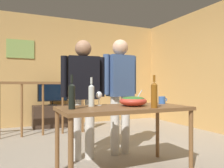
% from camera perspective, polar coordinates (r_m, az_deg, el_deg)
% --- Properties ---
extents(ground_plane, '(7.74, 7.74, 0.00)m').
position_cam_1_polar(ground_plane, '(3.28, 1.52, -18.02)').
color(ground_plane, '#9E9384').
extents(back_wall, '(5.17, 0.10, 2.71)m').
position_cam_1_polar(back_wall, '(5.96, -11.04, 3.21)').
color(back_wall, tan).
rests_on(back_wall, ground_plane).
extents(side_wall_right, '(0.10, 4.46, 2.71)m').
position_cam_1_polar(side_wall_right, '(5.42, 22.54, 3.54)').
color(side_wall_right, tan).
rests_on(side_wall_right, ground_plane).
extents(framed_picture, '(0.61, 0.03, 0.44)m').
position_cam_1_polar(framed_picture, '(5.79, -22.15, 8.23)').
color(framed_picture, '#89AA57').
extents(stair_railing, '(2.43, 0.10, 1.11)m').
position_cam_1_polar(stair_railing, '(4.68, -17.08, -4.40)').
color(stair_railing, brown).
rests_on(stair_railing, ground_plane).
extents(tv_console, '(0.90, 0.40, 0.52)m').
position_cam_1_polar(tv_console, '(5.56, -14.82, -7.87)').
color(tv_console, '#38281E').
rests_on(tv_console, ground_plane).
extents(flat_screen_tv, '(0.69, 0.12, 0.52)m').
position_cam_1_polar(flat_screen_tv, '(5.48, -14.77, -2.10)').
color(flat_screen_tv, black).
rests_on(flat_screen_tv, tv_console).
extents(serving_table, '(1.46, 0.72, 0.76)m').
position_cam_1_polar(serving_table, '(2.58, 3.03, -7.39)').
color(serving_table, brown).
rests_on(serving_table, ground_plane).
extents(salad_bowl, '(0.32, 0.32, 0.19)m').
position_cam_1_polar(salad_bowl, '(2.64, 5.38, -4.22)').
color(salad_bowl, '#CC3D2D').
rests_on(salad_bowl, serving_table).
extents(wine_glass, '(0.08, 0.08, 0.17)m').
position_cam_1_polar(wine_glass, '(2.70, -3.32, -2.95)').
color(wine_glass, silver).
rests_on(wine_glass, serving_table).
extents(wine_bottle_amber, '(0.07, 0.07, 0.35)m').
position_cam_1_polar(wine_bottle_amber, '(2.46, 10.64, -2.59)').
color(wine_bottle_amber, brown).
rests_on(wine_bottle_amber, serving_table).
extents(wine_bottle_clear, '(0.07, 0.07, 0.33)m').
position_cam_1_polar(wine_bottle_clear, '(2.60, -5.24, -2.68)').
color(wine_bottle_clear, silver).
rests_on(wine_bottle_clear, serving_table).
extents(wine_bottle_dark, '(0.07, 0.07, 0.35)m').
position_cam_1_polar(wine_bottle_dark, '(2.32, -10.14, -2.85)').
color(wine_bottle_dark, black).
rests_on(wine_bottle_dark, serving_table).
extents(mug_blue, '(0.12, 0.09, 0.10)m').
position_cam_1_polar(mug_blue, '(3.01, 12.57, -4.00)').
color(mug_blue, '#3866B2').
rests_on(mug_blue, serving_table).
extents(person_standing_left, '(0.60, 0.26, 1.61)m').
position_cam_1_polar(person_standing_left, '(3.07, -7.31, -1.17)').
color(person_standing_left, beige).
rests_on(person_standing_left, ground_plane).
extents(person_standing_right, '(0.55, 0.26, 1.66)m').
position_cam_1_polar(person_standing_right, '(3.28, 2.09, -0.63)').
color(person_standing_right, beige).
rests_on(person_standing_right, ground_plane).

